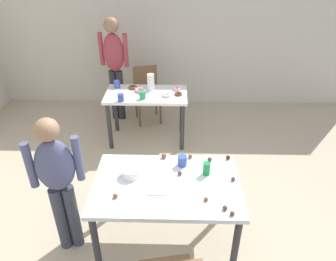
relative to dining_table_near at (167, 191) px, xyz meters
name	(u,v)px	position (x,y,z in m)	size (l,w,h in m)	color
ground_plane	(180,240)	(0.13, 0.02, -0.66)	(6.40, 6.40, 0.00)	tan
wall_back	(180,29)	(0.13, 3.22, 0.64)	(6.40, 0.10, 2.60)	beige
dining_table_near	(167,191)	(0.00, 0.00, 0.00)	(1.29, 0.83, 0.75)	silver
dining_table_far	(147,101)	(-0.34, 1.88, -0.03)	(1.13, 0.62, 0.75)	white
chair_far_table	(147,91)	(-0.39, 2.54, -0.16)	(0.49, 0.49, 0.87)	brown
person_girl_near	(58,178)	(-0.92, -0.05, 0.18)	(0.45, 0.28, 1.40)	#383D4C
person_adult_far	(114,61)	(-0.87, 2.53, 0.33)	(0.46, 0.24, 1.63)	#28282D
mixing_bowl	(131,172)	(-0.32, 0.10, 0.13)	(0.17, 0.17, 0.08)	white
soda_can	(207,169)	(0.35, 0.13, 0.15)	(0.07, 0.07, 0.12)	#198438
fork_near	(157,195)	(-0.08, -0.15, 0.10)	(0.17, 0.02, 0.01)	silver
cup_near_0	(182,161)	(0.14, 0.26, 0.14)	(0.09, 0.09, 0.10)	#3351B2
cake_ball_0	(225,208)	(0.47, -0.30, 0.11)	(0.04, 0.04, 0.04)	brown
cake_ball_1	(190,156)	(0.22, 0.38, 0.11)	(0.04, 0.04, 0.04)	brown
cake_ball_2	(206,199)	(0.33, -0.21, 0.11)	(0.04, 0.04, 0.04)	brown
cake_ball_3	(228,157)	(0.58, 0.37, 0.11)	(0.04, 0.04, 0.04)	#3D2319
cake_ball_4	(164,156)	(-0.04, 0.37, 0.12)	(0.05, 0.05, 0.05)	brown
cake_ball_5	(233,179)	(0.58, 0.05, 0.11)	(0.04, 0.04, 0.04)	brown
cake_ball_6	(210,159)	(0.40, 0.33, 0.11)	(0.04, 0.04, 0.04)	brown
cake_ball_7	(115,196)	(-0.41, -0.19, 0.11)	(0.04, 0.04, 0.04)	brown
cake_ball_8	(180,173)	(0.12, 0.12, 0.11)	(0.04, 0.04, 0.04)	brown
cake_ball_9	(232,213)	(0.52, -0.36, 0.11)	(0.04, 0.04, 0.04)	brown
pitcher_far	(151,82)	(-0.28, 2.00, 0.21)	(0.10, 0.10, 0.23)	white
cup_far_0	(143,95)	(-0.37, 1.70, 0.14)	(0.08, 0.08, 0.10)	green
cup_far_1	(117,84)	(-0.77, 2.07, 0.15)	(0.08, 0.08, 0.11)	#3351B2
cup_far_2	(121,98)	(-0.65, 1.62, 0.14)	(0.08, 0.08, 0.10)	#3351B2
donut_far_0	(133,87)	(-0.54, 2.04, 0.11)	(0.12, 0.12, 0.04)	brown
donut_far_1	(167,95)	(-0.05, 1.79, 0.11)	(0.13, 0.13, 0.04)	white
donut_far_2	(178,94)	(0.11, 1.83, 0.11)	(0.11, 0.11, 0.03)	brown
donut_far_3	(139,90)	(-0.44, 1.94, 0.11)	(0.13, 0.13, 0.04)	pink
donut_far_4	(177,89)	(0.09, 2.00, 0.11)	(0.11, 0.11, 0.03)	pink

